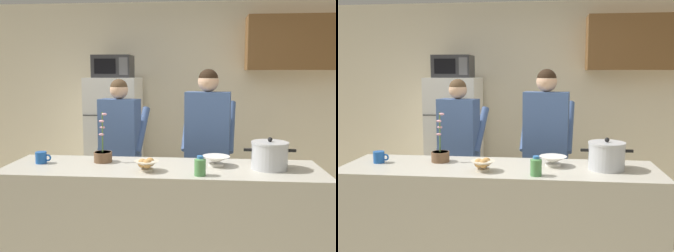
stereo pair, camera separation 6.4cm
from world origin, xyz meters
The scene contains 12 objects.
back_wall_unit centered at (0.24, 2.26, 1.41)m, with size 6.00×0.48×2.60m.
kitchen_island centered at (0.00, 0.00, 0.46)m, with size 2.50×0.68×0.92m, color #BCB7A8.
refrigerator centered at (-0.81, 1.85, 0.80)m, with size 0.64×0.68×1.60m.
microwave centered at (-0.81, 1.83, 1.74)m, with size 0.48×0.37×0.28m.
person_near_pot centered at (-0.54, 0.92, 0.99)m, with size 0.54×0.48×1.60m.
person_by_sink centered at (0.37, 0.76, 1.06)m, with size 0.55×0.46×1.70m.
cooking_pot centered at (0.83, 0.01, 1.03)m, with size 0.39×0.28×0.25m.
coffee_mug centered at (-1.00, 0.03, 0.97)m, with size 0.13×0.09×0.10m.
bread_bowl centered at (-0.10, -0.15, 0.97)m, with size 0.19×0.19×0.10m.
empty_bowl centered at (0.43, 0.07, 0.97)m, with size 0.22×0.22×0.08m.
bottle_near_edge centered at (0.30, -0.23, 0.99)m, with size 0.08×0.08×0.14m.
potted_orchid centered at (-0.50, 0.12, 0.98)m, with size 0.15×0.15×0.42m.
Camera 1 is at (0.32, -2.88, 1.64)m, focal length 40.16 mm.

